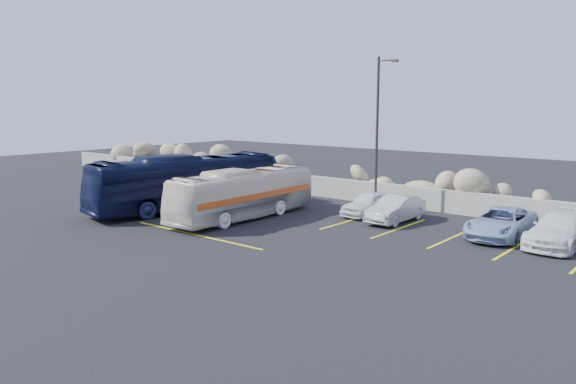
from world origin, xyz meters
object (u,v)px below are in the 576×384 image
Objects in this scene: car_c at (561,230)px; vintage_bus at (244,194)px; car_d at (501,223)px; car_b at (396,209)px; car_a at (370,204)px; lamppost at (378,131)px; tour_coach at (186,183)px.

vintage_bus is at bearing -160.39° from car_c.
car_b is at bearing 178.68° from car_d.
car_c is (13.69, 4.12, -0.57)m from vintage_bus.
lamppost is at bearing 100.76° from car_a.
car_a is 0.94× the size of car_b.
car_b is 0.84× the size of car_d.
tour_coach is at bearing -175.93° from vintage_bus.
tour_coach is 2.79× the size of car_b.
car_b is (1.86, -1.30, -3.67)m from lamppost.
lamppost reaches higher than car_c.
tour_coach is (-3.92, -0.37, 0.25)m from vintage_bus.
car_c is at bearing -7.47° from lamppost.
tour_coach is at bearing -156.06° from car_b.
lamppost is 7.58m from vintage_bus.
car_a is at bearing 163.55° from car_b.
car_d is at bearing 18.68° from vintage_bus.
car_a is 0.79× the size of car_d.
lamppost is at bearing 167.69° from car_d.
lamppost reaches higher than car_b.
vintage_bus is 6.46m from car_a.
tour_coach is (-8.35, -5.70, -2.82)m from lamppost.
car_c reaches higher than car_a.
car_b is 7.40m from car_c.
lamppost is at bearing 145.67° from car_b.
lamppost is at bearing 48.95° from vintage_bus.
car_d is (11.31, 4.12, -0.60)m from vintage_bus.
vintage_bus is 1.94× the size of car_d.
car_d is (6.80, -0.46, 0.02)m from car_a.
lamppost is 1.76× the size of car_d.
tour_coach reaches higher than car_a.
lamppost is 1.75× the size of car_c.
lamppost is at bearing 175.39° from car_c.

